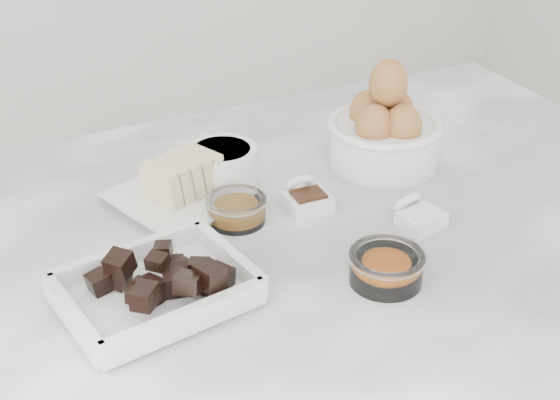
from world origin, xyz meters
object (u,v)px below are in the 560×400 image
Objects in this scene: honey_bowl at (236,209)px; vanilla_spoon at (306,197)px; egg_bowl at (384,130)px; salt_spoon at (418,215)px; chocolate_dish at (155,285)px; sugar_ramekin at (222,166)px; butter_plate at (180,188)px; zest_bowl at (386,266)px.

honey_bowl is 1.12× the size of vanilla_spoon.
egg_bowl is 0.17m from salt_spoon.
chocolate_dish is at bearing -155.97° from egg_bowl.
sugar_ramekin is 0.09m from honey_bowl.
butter_plate is 2.30× the size of zest_bowl.
honey_bowl is 1.08× the size of salt_spoon.
egg_bowl is at bearing -8.36° from sugar_ramekin.
zest_bowl is (0.15, -0.26, -0.00)m from butter_plate.
vanilla_spoon is (-0.15, -0.06, -0.04)m from egg_bowl.
egg_bowl reaches higher than vanilla_spoon.
sugar_ramekin is 0.29m from zest_bowl.
honey_bowl is 0.90× the size of zest_bowl.
sugar_ramekin is at bearing 127.58° from vanilla_spoon.
vanilla_spoon is at bearing 91.86° from zest_bowl.
zest_bowl is at bearing -16.72° from chocolate_dish.
chocolate_dish reaches higher than salt_spoon.
honey_bowl is 0.21m from zest_bowl.
sugar_ramekin is 1.10× the size of zest_bowl.
honey_bowl is (0.05, -0.07, -0.01)m from butter_plate.
honey_bowl is at bearing -54.79° from butter_plate.
chocolate_dish is 0.26m from sugar_ramekin.
sugar_ramekin is 0.12m from vanilla_spoon.
butter_plate is 2.09× the size of sugar_ramekin.
butter_plate reaches higher than chocolate_dish.
chocolate_dish is 0.18m from honey_bowl.
chocolate_dish is 3.05× the size of salt_spoon.
egg_bowl reaches higher than sugar_ramekin.
butter_plate is 2.56× the size of honey_bowl.
salt_spoon reaches higher than zest_bowl.
egg_bowl is at bearing 72.87° from salt_spoon.
zest_bowl is (0.24, -0.07, -0.00)m from chocolate_dish.
chocolate_dish is at bearing -140.46° from honey_bowl.
zest_bowl is 1.21× the size of salt_spoon.
chocolate_dish is 0.21m from butter_plate.
honey_bowl is 0.22m from salt_spoon.
egg_bowl reaches higher than honey_bowl.
butter_plate reaches higher than zest_bowl.
chocolate_dish is 2.30× the size of sugar_ramekin.
vanilla_spoon is at bearing -52.42° from sugar_ramekin.
zest_bowl is 0.13m from salt_spoon.
vanilla_spoon reaches higher than zest_bowl.
egg_bowl is 2.09× the size of honey_bowl.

